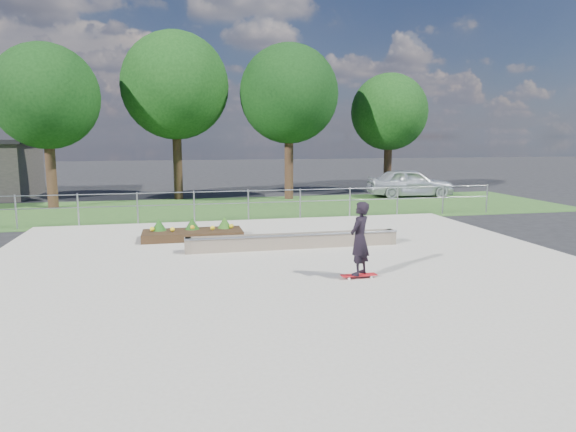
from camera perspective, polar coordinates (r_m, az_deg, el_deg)
The scene contains 12 objects.
ground at distance 12.13m, azimuth 0.61°, elevation -6.24°, with size 120.00×120.00×0.00m, color black.
grass_verge at distance 22.79m, azimuth -5.64°, elevation 0.85°, with size 30.00×8.00×0.02m, color #2C5321.
concrete_slab at distance 12.12m, azimuth 0.61°, elevation -6.10°, with size 15.00×15.00×0.06m, color #ACA899.
fence at distance 19.24m, azimuth -4.43°, elevation 1.68°, with size 20.06×0.06×1.20m.
tree_far_left at distance 25.05m, azimuth -25.31°, elevation 11.89°, with size 4.55×4.55×7.15m.
tree_mid_left at distance 26.53m, azimuth -12.43°, elevation 13.92°, with size 5.25×5.25×8.25m.
tree_mid_right at distance 26.12m, azimuth 0.10°, elevation 13.38°, with size 4.90×4.90×7.70m.
tree_far_right at distance 29.35m, azimuth 11.18°, elevation 11.24°, with size 4.20×4.20×6.60m.
grind_ledge at distance 14.36m, azimuth 0.63°, elevation -2.78°, with size 6.00×0.44×0.43m.
planter_bed at distance 16.00m, azimuth -10.55°, elevation -1.80°, with size 3.00×1.20×0.61m.
skateboarder at distance 11.30m, azimuth 7.97°, elevation -2.53°, with size 0.80×0.69×1.70m.
parked_car at distance 27.75m, azimuth 13.40°, elevation 3.62°, with size 1.78×4.43×1.51m, color silver.
Camera 1 is at (-2.64, -11.41, 3.15)m, focal length 32.00 mm.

